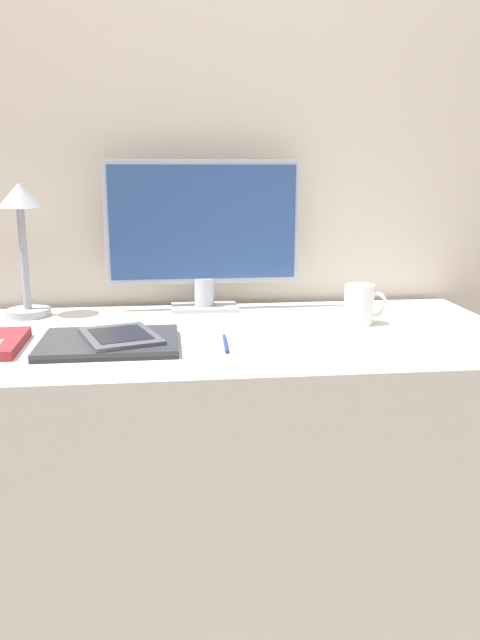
% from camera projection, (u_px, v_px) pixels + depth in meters
% --- Properties ---
extents(ground_plane, '(10.00, 10.00, 0.00)m').
position_uv_depth(ground_plane, '(247.00, 639.00, 1.49)').
color(ground_plane, gray).
extents(wall_back, '(3.60, 0.05, 2.40)m').
position_uv_depth(wall_back, '(223.00, 131.00, 1.77)').
color(wall_back, beige).
rests_on(wall_back, ground_plane).
extents(desk, '(1.34, 0.68, 0.71)m').
position_uv_depth(desk, '(238.00, 468.00, 1.58)').
color(desk, silver).
rests_on(desk, ground_plane).
extents(monitor, '(0.53, 0.11, 0.41)m').
position_uv_depth(monitor, '(203.00, 231.00, 1.71)').
color(monitor, '#B7B7BC').
rests_on(monitor, desk).
extents(keyboard, '(0.27, 0.12, 0.01)m').
position_uv_depth(keyboard, '(370.00, 343.00, 1.38)').
color(keyboard, silver).
rests_on(keyboard, desk).
extents(laptop, '(0.30, 0.24, 0.02)m').
position_uv_depth(laptop, '(110.00, 342.00, 1.38)').
color(laptop, '#232328').
rests_on(laptop, desk).
extents(ereader, '(0.20, 0.24, 0.01)m').
position_uv_depth(ereader, '(120.00, 336.00, 1.38)').
color(ereader, '#4C4C51').
rests_on(ereader, laptop).
extents(desk_lamp, '(0.12, 0.12, 0.35)m').
position_uv_depth(desk_lamp, '(22.00, 229.00, 1.62)').
color(desk_lamp, '#999EA8').
rests_on(desk_lamp, desk).
extents(coffee_mug, '(0.11, 0.07, 0.10)m').
position_uv_depth(coffee_mug, '(360.00, 304.00, 1.58)').
color(coffee_mug, white).
rests_on(coffee_mug, desk).
extents(pen, '(0.01, 0.13, 0.01)m').
position_uv_depth(pen, '(226.00, 344.00, 1.39)').
color(pen, navy).
rests_on(pen, desk).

